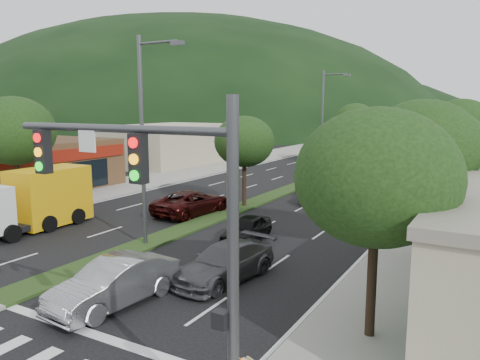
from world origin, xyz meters
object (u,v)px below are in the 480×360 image
Objects in this scene: box_truck at (38,201)px; tree_r_b at (423,147)px; traffic_signal at (167,210)px; streetlight_mid at (324,119)px; motorhome at (422,165)px; streetlight_near at (145,131)px; tree_r_e at (470,126)px; tree_med_far at (355,121)px; tree_r_d at (460,127)px; tree_l_a at (14,131)px; tree_r_c at (444,142)px; sedan_silver at (115,283)px; car_queue_d at (321,193)px; tree_med_near at (244,142)px; tree_r_a at (377,177)px; suv_maroon at (192,202)px; car_queue_c at (324,182)px; car_queue_a at (247,229)px.

tree_r_b is at bearing -168.33° from box_truck.
streetlight_mid is (-8.82, 34.54, 0.94)m from traffic_signal.
tree_r_b is 21.61m from motorhome.
streetlight_near is 1.00× the size of streetlight_mid.
tree_med_far reaches higher than tree_r_e.
tree_r_d is at bearing 90.00° from tree_r_b.
tree_r_e is 0.93× the size of tree_l_a.
streetlight_near is 25.00m from streetlight_mid.
tree_r_c is at bearing -63.43° from tree_med_far.
tree_r_e is 1.38× the size of sedan_silver.
tree_r_b is 0.78× the size of motorhome.
tree_r_c is 9.32m from car_queue_d.
tree_r_c is 0.93× the size of tree_med_far.
tree_l_a is at bearing -129.24° from tree_r_e.
car_queue_d is at bearing 46.63° from tree_med_near.
sedan_silver is (-5.24, 3.62, -3.84)m from traffic_signal.
tree_med_near is 16.76m from sedan_silver.
streetlight_near reaches higher than tree_med_far.
tree_med_far is (-9.03, 45.54, 0.36)m from traffic_signal.
tree_r_a is 12.48m from streetlight_near.
tree_r_d is 1.29× the size of suv_maroon.
box_truck is (-9.67, -19.62, 0.94)m from car_queue_c.
motorhome is (-3.00, 13.15, -2.99)m from tree_r_c.
tree_r_c reaches higher than tree_med_near.
traffic_signal is 35.66m from streetlight_mid.
streetlight_near is (-11.79, -32.00, 0.69)m from tree_r_e.
tree_r_b is (2.97, 13.54, 0.39)m from traffic_signal.
tree_r_b is 0.96× the size of tree_l_a.
car_queue_c is at bearing 143.45° from tree_r_c.
tree_l_a reaches higher than car_queue_d.
tree_r_e is at bearing -18.43° from tree_med_far.
tree_med_far is (0.00, 26.00, 0.58)m from tree_med_near.
traffic_signal is at bearing -118.20° from tree_r_a.
car_queue_a is at bearing -95.04° from motorhome.
tree_med_near is 5.37m from suv_maroon.
tree_r_e is 29.29m from suv_maroon.
car_queue_d is at bearing -114.38° from tree_r_e.
box_truck is at bearing 159.28° from sedan_silver.
streetlight_near is 1.48× the size of box_truck.
tree_med_near is 26.01m from tree_med_far.
tree_med_near is 10.07m from streetlight_near.
streetlight_mid is at bearing -171.54° from motorhome.
box_truck is (-19.29, -12.49, -3.19)m from tree_r_c.
car_queue_a is at bearing -94.17° from car_queue_d.
tree_r_b is 1.25× the size of suv_maroon.
box_truck is at bearing 169.69° from tree_r_a.
box_truck is at bearing -106.39° from streetlight_mid.
tree_r_d is at bearing 61.80° from streetlight_near.
car_queue_a is (4.06, -7.04, -3.77)m from tree_med_near.
traffic_signal is at bearing -83.97° from car_queue_c.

